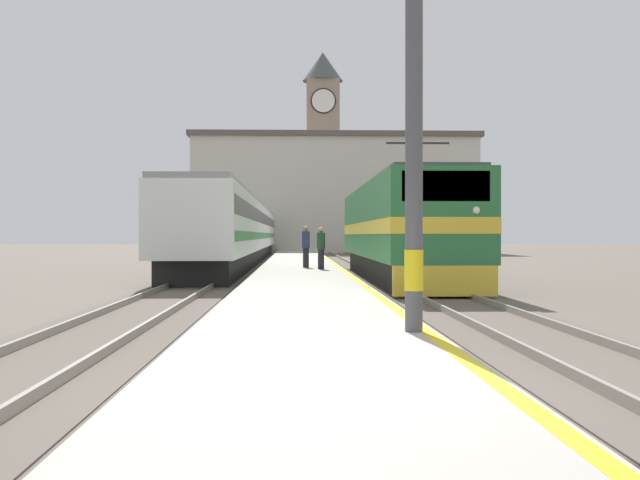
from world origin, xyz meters
The scene contains 11 objects.
ground_plane centered at (0.00, 30.00, 0.00)m, with size 200.00×200.00×0.00m, color #60564C.
platform centered at (0.00, 25.00, 0.14)m, with size 3.66×140.00×0.29m.
rail_track_near centered at (3.69, 25.00, 0.03)m, with size 2.83×140.00×0.16m.
rail_track_far centered at (-3.60, 25.00, 0.03)m, with size 2.84×140.00×0.16m.
locomotive_train centered at (3.69, 20.44, 1.90)m, with size 2.92×18.16×4.68m.
passenger_train centered at (-3.60, 37.89, 1.98)m, with size 2.92×45.46×3.66m.
catenary_mast centered at (1.57, 2.93, 4.36)m, with size 2.51×0.28×8.19m.
person_on_platform centered at (0.83, 23.06, 1.20)m, with size 0.34×0.34×1.74m.
second_waiting_passenger centered at (0.22, 24.58, 1.24)m, with size 0.34×0.34×1.81m.
clock_tower centered at (2.87, 76.01, 11.85)m, with size 4.51×4.51×22.23m.
station_building centered at (3.53, 65.61, 5.68)m, with size 27.38×10.35×11.33m.
Camera 1 is at (-0.25, -7.95, 1.70)m, focal length 42.00 mm.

